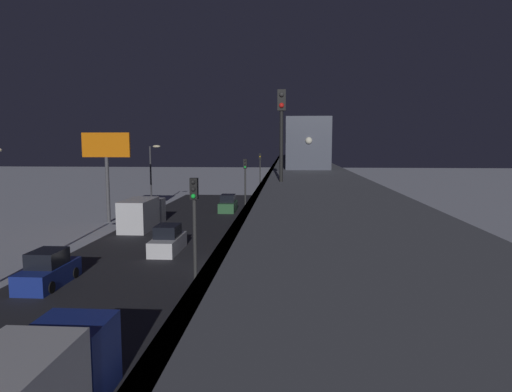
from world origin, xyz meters
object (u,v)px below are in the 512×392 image
Objects in this scene: rail_signal at (281,119)px; traffic_light_mid at (245,183)px; traffic_light_far at (260,169)px; subway_train at (300,142)px; sedan_blue at (48,271)px; traffic_light_near at (195,230)px; commercial_billboard at (106,154)px; delivery_van at (143,214)px; sedan_white at (168,241)px; sedan_green at (228,205)px.

traffic_light_mid is (3.65, -22.08, -4.69)m from rail_signal.
traffic_light_mid is at bearing 90.00° from traffic_light_far.
subway_train is 27.22m from rail_signal.
sedan_blue is 0.68× the size of traffic_light_near.
subway_train is 4.14× the size of commercial_billboard.
rail_signal reaches higher than delivery_van.
sedan_white is at bearing 117.94° from delivery_van.
sedan_blue is 0.59× the size of delivery_van.
sedan_white is (1.80, 19.83, 0.00)m from sedan_green.
sedan_white is 14.19m from traffic_light_near.
traffic_light_far is at bearing 82.06° from sedan_white.
sedan_green is 14.85m from commercial_billboard.
traffic_light_mid and traffic_light_far have the same top height.
delivery_van is (6.60, 10.78, 0.55)m from sedan_green.
traffic_light_near is 1.00× the size of traffic_light_far.
sedan_white is 0.61× the size of delivery_van.
traffic_light_far is (-9.30, -41.80, 3.41)m from sedan_blue.
commercial_billboard reaches higher than sedan_green.
delivery_van is at bearing -66.64° from traffic_light_near.
traffic_light_far is (-9.50, -24.65, 2.85)m from delivery_van.
commercial_billboard is (13.89, 21.83, 2.63)m from traffic_light_far.
sedan_blue is 11.03m from traffic_light_near.
commercial_billboard is (9.19, -11.87, 6.03)m from sedan_white.
sedan_blue is at bearing 102.94° from commercial_billboard.
sedan_white is at bearing -54.50° from rail_signal.
sedan_green is at bearing -72.95° from traffic_light_mid.
rail_signal reaches higher than subway_train.
traffic_light_far reaches higher than sedan_blue.
rail_signal is at bearing -161.23° from traffic_light_near.
sedan_blue is at bearing 90.67° from delivery_van.
commercial_billboard is at bearing -60.77° from traffic_light_near.
sedan_white is 0.51× the size of commercial_billboard.
traffic_light_far reaches higher than delivery_van.
sedan_green is 0.63× the size of traffic_light_near.
traffic_light_near is at bearing -84.94° from sedan_green.
traffic_light_mid is 0.72× the size of commercial_billboard.
traffic_light_near is 28.56m from commercial_billboard.
traffic_light_near is (-9.30, 4.85, 3.41)m from sedan_blue.
sedan_blue is 0.68× the size of traffic_light_mid.
subway_train is at bearing 57.18° from sedan_white.
rail_signal is at bearing 126.64° from commercial_billboard.
sedan_green is at bearing -121.48° from delivery_van.
sedan_white is at bearing 57.18° from subway_train.
commercial_billboard is at bearing 10.57° from subway_train.
traffic_light_mid is at bearing 43.93° from subway_train.
rail_signal reaches higher than traffic_light_far.
sedan_green is 0.63× the size of traffic_light_far.
subway_train is at bearing -28.25° from sedan_green.
delivery_van is (4.80, -9.05, 0.55)m from sedan_white.
sedan_green is at bearing -28.25° from subway_train.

